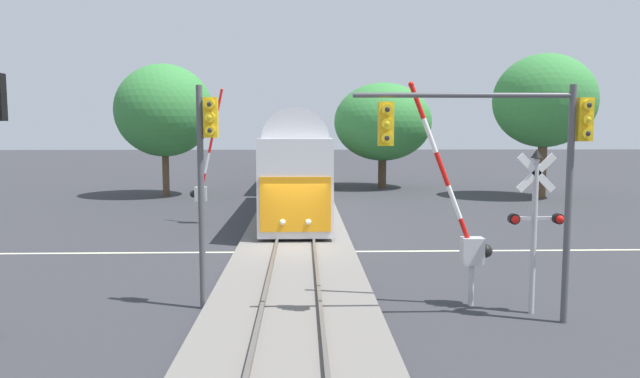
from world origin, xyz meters
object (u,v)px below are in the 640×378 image
at_px(crossing_gate_far, 202,182).
at_px(traffic_signal_near_right, 508,143).
at_px(maple_right_background, 544,101).
at_px(traffic_signal_median, 206,161).
at_px(crossing_signal_mast, 535,214).
at_px(oak_behind_train, 164,111).
at_px(elm_centre_background, 383,122).
at_px(commuter_train, 299,151).
at_px(crossing_gate_near, 467,234).

bearing_deg(crossing_gate_far, traffic_signal_near_right, -57.76).
bearing_deg(maple_right_background, traffic_signal_median, -127.41).
bearing_deg(crossing_gate_far, crossing_signal_mast, -53.83).
height_order(maple_right_background, oak_behind_train, maple_right_background).
relative_size(maple_right_background, elm_centre_background, 1.17).
bearing_deg(traffic_signal_near_right, commuter_train, 97.70).
bearing_deg(traffic_signal_median, oak_behind_train, 105.11).
bearing_deg(commuter_train, elm_centre_background, -35.66).
bearing_deg(traffic_signal_near_right, crossing_gate_near, 108.22).
bearing_deg(traffic_signal_near_right, elm_centre_background, 87.35).
bearing_deg(elm_centre_background, maple_right_background, -34.90).
distance_m(commuter_train, crossing_gate_near, 35.91).
bearing_deg(commuter_train, maple_right_background, -35.20).
distance_m(crossing_gate_far, oak_behind_train, 13.27).
distance_m(commuter_train, crossing_gate_far, 22.34).
bearing_deg(crossing_signal_mast, traffic_signal_median, 175.48).
xyz_separation_m(crossing_gate_far, elm_centre_background, (11.11, 17.18, 3.10)).
distance_m(commuter_train, crossing_signal_mast, 36.84).
distance_m(crossing_gate_far, traffic_signal_near_right, 18.14).
relative_size(crossing_signal_mast, maple_right_background, 0.43).
distance_m(crossing_gate_near, crossing_signal_mast, 1.75).
xyz_separation_m(commuter_train, crossing_signal_mast, (6.00, -36.34, -0.22)).
bearing_deg(crossing_signal_mast, traffic_signal_near_right, -143.61).
bearing_deg(maple_right_background, commuter_train, 144.80).
height_order(traffic_signal_near_right, traffic_signal_median, traffic_signal_median).
xyz_separation_m(crossing_signal_mast, traffic_signal_median, (-8.15, 0.64, 1.30)).
xyz_separation_m(commuter_train, crossing_gate_far, (-4.59, -21.85, -0.69)).
bearing_deg(oak_behind_train, maple_right_background, -3.54).
bearing_deg(crossing_gate_far, elm_centre_background, 57.12).
distance_m(traffic_signal_median, elm_centre_background, 32.24).
bearing_deg(maple_right_background, elm_centre_background, 145.10).
xyz_separation_m(crossing_gate_near, oak_behind_train, (-13.63, 25.66, 3.93)).
bearing_deg(elm_centre_background, commuter_train, 144.34).
distance_m(traffic_signal_near_right, maple_right_background, 28.03).
distance_m(crossing_signal_mast, elm_centre_background, 31.78).
distance_m(crossing_gate_near, elm_centre_background, 31.17).
height_order(crossing_gate_near, traffic_signal_median, crossing_gate_near).
height_order(crossing_signal_mast, traffic_signal_near_right, traffic_signal_near_right).
xyz_separation_m(crossing_gate_near, maple_right_background, (11.81, 24.09, 4.55)).
bearing_deg(maple_right_background, traffic_signal_near_right, -113.91).
bearing_deg(crossing_signal_mast, maple_right_background, 67.39).
relative_size(commuter_train, maple_right_background, 6.22).
xyz_separation_m(commuter_train, traffic_signal_median, (-2.15, -35.70, 1.07)).
relative_size(crossing_gate_near, elm_centre_background, 0.71).
height_order(crossing_signal_mast, maple_right_background, maple_right_background).
bearing_deg(crossing_gate_far, oak_behind_train, 110.74).
bearing_deg(crossing_gate_near, oak_behind_train, 117.97).
xyz_separation_m(crossing_signal_mast, crossing_gate_far, (-10.60, 14.49, -0.46)).
distance_m(crossing_gate_near, traffic_signal_near_right, 2.82).
height_order(commuter_train, maple_right_background, maple_right_background).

